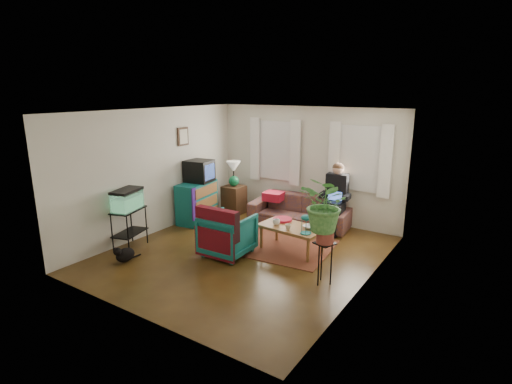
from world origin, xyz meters
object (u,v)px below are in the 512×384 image
Objects in this scene: sofa at (300,206)px; aquarium_stand at (130,229)px; armchair at (228,232)px; plant_stand at (324,263)px; coffee_table at (291,239)px; side_table at (234,200)px; dresser at (197,202)px.

aquarium_stand is (-2.08, -3.00, -0.05)m from sofa.
sofa is at bearing -100.22° from armchair.
plant_stand is (1.62, -2.32, -0.09)m from sofa.
armchair reaches higher than coffee_table.
side_table is at bearing 67.33° from aquarium_stand.
sofa reaches higher than armchair.
sofa is at bearing 39.52° from aquarium_stand.
coffee_table is (0.91, 0.76, -0.18)m from armchair.
side_table is 1.03m from dresser.
aquarium_stand is at bearing -144.08° from coffee_table.
armchair reaches higher than plant_stand.
dresser is at bearing 73.96° from aquarium_stand.
dresser is 0.86× the size of coffee_table.
dresser reaches higher than sofa.
dresser reaches higher than armchair.
side_table is at bearing -58.02° from armchair.
sofa is 1.74m from side_table.
side_table is (-1.73, -0.12, -0.09)m from sofa.
aquarium_stand is 0.90× the size of armchair.
aquarium_stand is (-0.35, -2.88, 0.04)m from side_table.
coffee_table is (0.58, -1.45, -0.19)m from sofa.
armchair is at bearing -56.22° from side_table.
dresser reaches higher than side_table.
coffee_table is (2.66, 1.55, -0.14)m from aquarium_stand.
coffee_table is 1.74× the size of plant_stand.
aquarium_stand is 3.08m from coffee_table.
armchair is at bearing -41.82° from dresser.
side_table is 2.67m from coffee_table.
dresser reaches higher than coffee_table.
aquarium_stand is 3.76m from plant_stand.
sofa is at bearing 124.97° from plant_stand.
coffee_table is at bearing 14.43° from aquarium_stand.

